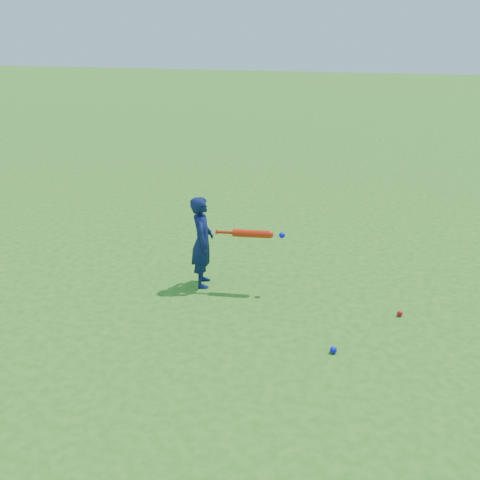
{
  "coord_description": "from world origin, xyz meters",
  "views": [
    {
      "loc": [
        2.37,
        -6.13,
        3.2
      ],
      "look_at": [
        0.6,
        0.06,
        0.67
      ],
      "focal_mm": 40.0,
      "sensor_mm": 36.0,
      "label": 1
    }
  ],
  "objects_px": {
    "child": "(202,242)",
    "ground_ball_blue": "(333,350)",
    "bat_swing": "(254,234)",
    "ground_ball_red": "(400,313)"
  },
  "relations": [
    {
      "from": "child",
      "to": "ground_ball_blue",
      "type": "xyz_separation_m",
      "value": [
        1.89,
        -1.19,
        -0.58
      ]
    },
    {
      "from": "ground_ball_blue",
      "to": "bat_swing",
      "type": "relative_size",
      "value": 0.09
    },
    {
      "from": "ground_ball_red",
      "to": "ground_ball_blue",
      "type": "height_order",
      "value": "ground_ball_blue"
    },
    {
      "from": "ground_ball_red",
      "to": "ground_ball_blue",
      "type": "bearing_deg",
      "value": -123.51
    },
    {
      "from": "child",
      "to": "ground_ball_red",
      "type": "bearing_deg",
      "value": -110.62
    },
    {
      "from": "bat_swing",
      "to": "ground_ball_red",
      "type": "bearing_deg",
      "value": -14.44
    },
    {
      "from": "child",
      "to": "ground_ball_red",
      "type": "distance_m",
      "value": 2.63
    },
    {
      "from": "ground_ball_red",
      "to": "child",
      "type": "bearing_deg",
      "value": 176.2
    },
    {
      "from": "child",
      "to": "ground_ball_red",
      "type": "xyz_separation_m",
      "value": [
        2.56,
        -0.17,
        -0.58
      ]
    },
    {
      "from": "ground_ball_blue",
      "to": "ground_ball_red",
      "type": "bearing_deg",
      "value": 56.49
    }
  ]
}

